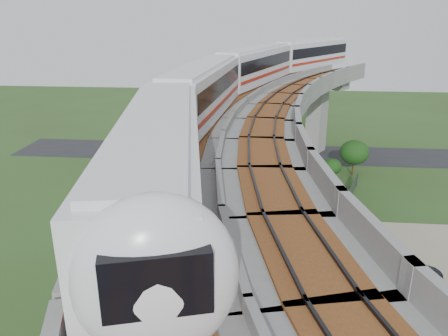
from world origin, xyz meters
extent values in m
plane|color=#31481D|center=(0.00, 0.00, 0.00)|extent=(160.00, 160.00, 0.00)
cube|color=#232326|center=(0.00, 30.00, 0.01)|extent=(60.00, 8.00, 0.03)
cube|color=#99968E|center=(9.12, 31.80, 4.20)|extent=(2.86, 2.93, 8.40)
cube|color=#99968E|center=(9.12, 31.80, 9.00)|extent=(7.21, 5.74, 1.20)
cube|color=#99968E|center=(0.91, 10.42, 4.20)|extent=(2.35, 2.51, 8.40)
cube|color=#99968E|center=(0.91, 10.42, 9.00)|extent=(7.31, 3.58, 1.20)
cube|color=#99968E|center=(0.91, -10.42, 9.00)|extent=(7.31, 3.58, 1.20)
cube|color=gray|center=(6.19, 26.54, 10.00)|extent=(16.42, 20.91, 0.80)
cube|color=gray|center=(2.33, 28.44, 10.90)|extent=(8.66, 17.08, 1.00)
cube|color=gray|center=(10.04, 24.64, 10.90)|extent=(8.66, 17.08, 1.00)
cube|color=brown|center=(4.21, 27.51, 10.46)|extent=(10.68, 18.08, 0.12)
cube|color=black|center=(4.21, 27.51, 10.58)|extent=(9.69, 17.59, 0.12)
cube|color=brown|center=(8.16, 25.56, 10.46)|extent=(10.68, 18.08, 0.12)
cube|color=black|center=(8.16, 25.56, 10.58)|extent=(9.69, 17.59, 0.12)
cube|color=gray|center=(0.70, 9.13, 10.00)|extent=(11.77, 20.03, 0.80)
cube|color=gray|center=(-3.55, 9.78, 10.90)|extent=(3.22, 18.71, 1.00)
cube|color=gray|center=(4.95, 8.47, 10.90)|extent=(3.22, 18.71, 1.00)
cube|color=brown|center=(-1.48, 9.46, 10.46)|extent=(5.44, 19.05, 0.12)
cube|color=black|center=(-1.48, 9.46, 10.58)|extent=(4.35, 18.88, 0.12)
cube|color=brown|center=(2.87, 8.79, 10.46)|extent=(5.44, 19.05, 0.12)
cube|color=black|center=(2.87, 8.79, 10.58)|extent=(4.35, 18.88, 0.12)
cube|color=gray|center=(0.70, -9.13, 10.00)|extent=(11.77, 20.03, 0.80)
cube|color=gray|center=(-3.55, -9.78, 10.90)|extent=(3.22, 18.71, 1.00)
cube|color=gray|center=(4.95, -8.47, 10.90)|extent=(3.22, 18.71, 1.00)
cube|color=brown|center=(-1.48, -9.46, 10.46)|extent=(5.44, 19.05, 0.12)
cube|color=black|center=(-1.48, -9.46, 10.58)|extent=(4.35, 18.88, 0.12)
cube|color=brown|center=(2.87, -8.79, 10.46)|extent=(5.44, 19.05, 0.12)
cube|color=black|center=(2.87, -8.79, 10.58)|extent=(4.35, 18.88, 0.12)
cube|color=silver|center=(-1.36, -10.18, 12.24)|extent=(5.12, 15.24, 3.20)
cube|color=silver|center=(-1.36, -10.18, 13.94)|extent=(4.46, 14.41, 0.22)
cube|color=black|center=(-1.36, -10.18, 12.69)|extent=(5.08, 14.66, 1.15)
cube|color=#AE2311|center=(-1.36, -10.18, 11.49)|extent=(5.08, 14.66, 0.30)
cube|color=black|center=(-1.36, -10.18, 10.78)|extent=(3.96, 12.89, 0.28)
cube|color=silver|center=(-1.97, 5.37, 12.24)|extent=(3.98, 15.18, 3.20)
cube|color=silver|center=(-1.97, 5.37, 13.94)|extent=(3.38, 14.38, 0.22)
cube|color=black|center=(-1.97, 5.37, 12.69)|extent=(3.99, 14.58, 1.15)
cube|color=#AE2311|center=(-1.97, 5.37, 11.49)|extent=(3.99, 14.58, 0.30)
cube|color=black|center=(-1.97, 5.37, 10.78)|extent=(2.99, 12.87, 0.28)
cube|color=silver|center=(1.30, 20.58, 12.24)|extent=(7.51, 15.05, 3.20)
cube|color=silver|center=(1.30, 20.58, 13.94)|extent=(6.75, 14.16, 0.22)
cube|color=black|center=(1.30, 20.58, 12.69)|extent=(7.37, 14.50, 1.15)
cube|color=#AE2311|center=(1.30, 20.58, 11.49)|extent=(7.37, 14.50, 0.30)
cube|color=black|center=(1.30, 20.58, 10.78)|extent=(6.01, 12.66, 0.28)
cube|color=silver|center=(8.25, 34.50, 12.24)|extent=(10.57, 13.98, 3.20)
cube|color=silver|center=(8.25, 34.50, 13.94)|extent=(9.70, 13.06, 0.22)
cube|color=black|center=(8.25, 34.50, 12.69)|extent=(10.28, 13.51, 1.15)
cube|color=#AE2311|center=(8.25, 34.50, 11.49)|extent=(10.28, 13.51, 0.30)
cube|color=black|center=(8.25, 34.50, 10.78)|extent=(8.65, 11.66, 0.28)
ellipsoid|color=silver|center=(0.24, -17.26, 12.39)|extent=(3.70, 2.67, 3.64)
cylinder|color=#2D382D|center=(12.25, 19.29, 0.75)|extent=(0.08, 0.08, 1.50)
cube|color=#2D382D|center=(11.38, 16.98, 0.75)|extent=(1.69, 4.77, 1.40)
cylinder|color=#2D382D|center=(10.62, 14.63, 0.75)|extent=(0.08, 0.08, 1.50)
cube|color=#2D382D|center=(9.98, 12.24, 0.75)|extent=(1.23, 4.91, 1.40)
cylinder|color=#2D382D|center=(9.45, 9.83, 0.75)|extent=(0.08, 0.08, 1.50)
cube|color=#2D382D|center=(9.03, 7.39, 0.75)|extent=(0.75, 4.99, 1.40)
cylinder|color=#2D382D|center=(8.74, 4.94, 0.75)|extent=(0.08, 0.08, 1.50)
cube|color=#2D382D|center=(8.56, 2.47, 0.75)|extent=(0.27, 5.04, 1.40)
cylinder|color=#2D382D|center=(8.50, 0.00, 0.75)|extent=(0.08, 0.08, 1.50)
cube|color=#2D382D|center=(8.56, -2.47, 0.75)|extent=(0.27, 5.04, 1.40)
cylinder|color=#382314|center=(12.40, 22.84, 0.86)|extent=(0.18, 0.18, 1.72)
ellipsoid|color=#143811|center=(12.40, 22.84, 2.68)|extent=(3.18, 3.18, 2.70)
cylinder|color=#382314|center=(9.48, 19.01, 0.84)|extent=(0.18, 0.18, 1.69)
ellipsoid|color=#143811|center=(9.48, 19.01, 2.27)|extent=(1.96, 1.96, 1.66)
cylinder|color=#382314|center=(7.78, 11.30, 0.75)|extent=(0.18, 0.18, 1.50)
ellipsoid|color=#143811|center=(7.78, 11.30, 2.23)|extent=(2.43, 2.43, 2.07)
cylinder|color=#382314|center=(6.93, 6.42, 0.71)|extent=(0.18, 0.18, 1.42)
ellipsoid|color=#143811|center=(6.93, 6.42, 2.15)|extent=(2.45, 2.45, 2.08)
cylinder|color=#382314|center=(6.90, 1.42, 0.84)|extent=(0.18, 0.18, 1.68)
ellipsoid|color=#143811|center=(6.90, 1.42, 2.32)|extent=(2.14, 2.14, 1.82)
cylinder|color=#382314|center=(6.91, -3.24, 0.46)|extent=(0.18, 0.18, 0.93)
ellipsoid|color=#143811|center=(6.91, -3.24, 1.47)|extent=(1.81, 1.81, 1.54)
imported|color=black|center=(13.14, 2.17, 0.56)|extent=(3.82, 2.94, 1.03)
camera|label=1|loc=(2.23, -24.42, 17.32)|focal=35.00mm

